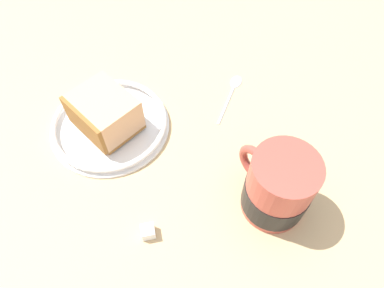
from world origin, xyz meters
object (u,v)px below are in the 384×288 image
(tea_mug, at_px, (277,188))
(teaspoon, at_px, (233,88))
(cake_slice, at_px, (104,113))
(small_plate, at_px, (110,124))
(sugar_cube, at_px, (148,232))

(tea_mug, relative_size, teaspoon, 0.95)
(cake_slice, height_order, tea_mug, tea_mug)
(small_plate, relative_size, sugar_cube, 10.82)
(small_plate, bearing_deg, cake_slice, -107.85)
(small_plate, height_order, tea_mug, tea_mug)
(small_plate, relative_size, teaspoon, 1.62)
(tea_mug, bearing_deg, small_plate, 177.69)
(cake_slice, xyz_separation_m, sugar_cube, (0.15, -0.12, -0.03))
(tea_mug, bearing_deg, sugar_cube, -138.74)
(sugar_cube, bearing_deg, small_plate, 139.26)
(teaspoon, relative_size, sugar_cube, 6.68)
(cake_slice, relative_size, sugar_cube, 6.44)
(teaspoon, bearing_deg, sugar_cube, -89.84)
(tea_mug, bearing_deg, teaspoon, 126.49)
(cake_slice, bearing_deg, teaspoon, 49.18)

